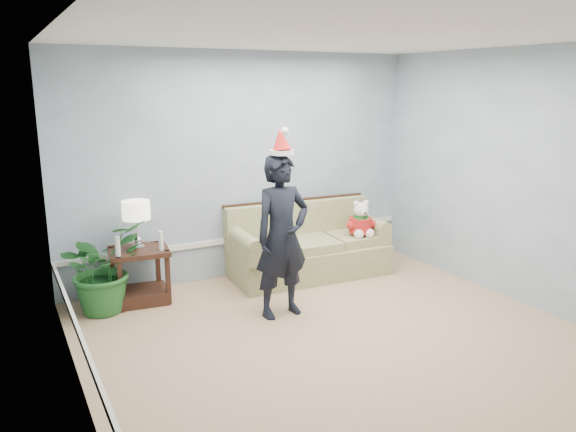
{
  "coord_description": "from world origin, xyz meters",
  "views": [
    {
      "loc": [
        -2.68,
        -3.68,
        2.32
      ],
      "look_at": [
        0.09,
        1.55,
        0.92
      ],
      "focal_mm": 35.0,
      "sensor_mm": 36.0,
      "label": 1
    }
  ],
  "objects_px": {
    "sofa": "(307,249)",
    "teddy_bear": "(361,223)",
    "houseplant": "(102,268)",
    "side_table": "(140,281)",
    "man": "(282,237)",
    "table_lamp": "(136,212)"
  },
  "relations": [
    {
      "from": "sofa",
      "to": "side_table",
      "type": "bearing_deg",
      "value": -178.11
    },
    {
      "from": "sofa",
      "to": "teddy_bear",
      "type": "relative_size",
      "value": 4.3
    },
    {
      "from": "side_table",
      "to": "teddy_bear",
      "type": "relative_size",
      "value": 1.47
    },
    {
      "from": "table_lamp",
      "to": "houseplant",
      "type": "relative_size",
      "value": 0.55
    },
    {
      "from": "side_table",
      "to": "houseplant",
      "type": "distance_m",
      "value": 0.47
    },
    {
      "from": "table_lamp",
      "to": "houseplant",
      "type": "xyz_separation_m",
      "value": [
        -0.41,
        -0.1,
        -0.52
      ]
    },
    {
      "from": "man",
      "to": "teddy_bear",
      "type": "relative_size",
      "value": 3.63
    },
    {
      "from": "man",
      "to": "side_table",
      "type": "bearing_deg",
      "value": 134.84
    },
    {
      "from": "houseplant",
      "to": "man",
      "type": "height_order",
      "value": "man"
    },
    {
      "from": "sofa",
      "to": "teddy_bear",
      "type": "bearing_deg",
      "value": -17.27
    },
    {
      "from": "side_table",
      "to": "man",
      "type": "distance_m",
      "value": 1.68
    },
    {
      "from": "sofa",
      "to": "side_table",
      "type": "height_order",
      "value": "sofa"
    },
    {
      "from": "sofa",
      "to": "man",
      "type": "bearing_deg",
      "value": -128.07
    },
    {
      "from": "table_lamp",
      "to": "man",
      "type": "height_order",
      "value": "man"
    },
    {
      "from": "teddy_bear",
      "to": "sofa",
      "type": "bearing_deg",
      "value": 170.35
    },
    {
      "from": "table_lamp",
      "to": "sofa",
      "type": "bearing_deg",
      "value": -2.27
    },
    {
      "from": "sofa",
      "to": "teddy_bear",
      "type": "xyz_separation_m",
      "value": [
        0.63,
        -0.24,
        0.32
      ]
    },
    {
      "from": "side_table",
      "to": "man",
      "type": "bearing_deg",
      "value": -40.26
    },
    {
      "from": "houseplant",
      "to": "teddy_bear",
      "type": "relative_size",
      "value": 2.07
    },
    {
      "from": "side_table",
      "to": "teddy_bear",
      "type": "height_order",
      "value": "teddy_bear"
    },
    {
      "from": "side_table",
      "to": "sofa",
      "type": "bearing_deg",
      "value": -1.43
    },
    {
      "from": "table_lamp",
      "to": "teddy_bear",
      "type": "height_order",
      "value": "table_lamp"
    }
  ]
}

